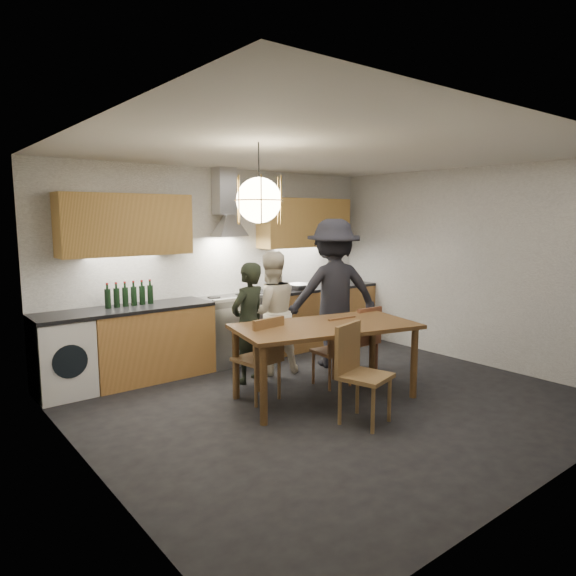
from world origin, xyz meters
TOP-DOWN VIEW (x-y plane):
  - ground at (0.00, 0.00)m, footprint 5.00×5.00m
  - room_shell at (0.00, 0.00)m, footprint 5.02×4.52m
  - counter_run at (0.02, 1.95)m, footprint 5.00×0.62m
  - range_stove at (0.00, 1.94)m, footprint 0.90×0.60m
  - wall_fixtures at (0.00, 2.07)m, footprint 4.30×0.54m
  - pendant_lamp at (-1.00, -0.10)m, footprint 0.43×0.43m
  - dining_table at (0.00, 0.11)m, footprint 2.10×1.39m
  - chair_back_left at (-0.59, 0.45)m, footprint 0.46×0.46m
  - chair_back_mid at (0.35, 0.30)m, footprint 0.40×0.40m
  - chair_back_right at (0.94, 0.43)m, footprint 0.40×0.40m
  - chair_front at (-0.19, -0.55)m, footprint 0.53×0.53m
  - person_left at (-0.33, 1.08)m, footprint 0.59×0.46m
  - person_mid at (0.08, 1.21)m, footprint 0.88×0.77m
  - person_right at (0.93, 0.97)m, footprint 1.43×1.15m
  - mixing_bowl at (1.08, 1.86)m, footprint 0.35×0.35m
  - stock_pot at (1.93, 1.93)m, footprint 0.24×0.24m
  - wine_bottles at (-1.38, 2.04)m, footprint 0.59×0.07m

SIDE VIEW (x-z plane):
  - ground at x=0.00m, z-range 0.00..0.00m
  - range_stove at x=0.00m, z-range -0.02..0.90m
  - counter_run at x=0.02m, z-range 0.00..0.90m
  - chair_back_mid at x=0.35m, z-range 0.06..0.89m
  - chair_back_right at x=0.94m, z-range 0.06..0.92m
  - chair_back_left at x=-0.59m, z-range 0.07..0.98m
  - chair_front at x=-0.19m, z-range 0.07..1.02m
  - person_left at x=-0.33m, z-range 0.00..1.43m
  - dining_table at x=0.00m, z-range 0.31..1.13m
  - person_mid at x=0.08m, z-range 0.00..1.53m
  - mixing_bowl at x=1.08m, z-range 0.90..0.98m
  - person_right at x=0.93m, z-range 0.00..1.93m
  - stock_pot at x=1.93m, z-range 0.90..1.05m
  - wine_bottles at x=-1.38m, z-range 0.90..1.19m
  - room_shell at x=0.00m, z-range 0.40..3.01m
  - wall_fixtures at x=0.00m, z-range 1.32..2.42m
  - pendant_lamp at x=-1.00m, z-range 1.75..2.45m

